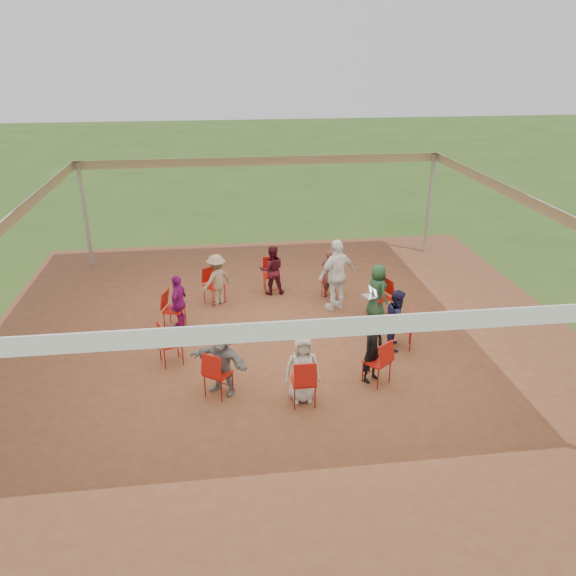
{
  "coord_description": "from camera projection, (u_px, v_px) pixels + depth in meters",
  "views": [
    {
      "loc": [
        -1.31,
        -10.78,
        5.85
      ],
      "look_at": [
        0.12,
        0.3,
        1.04
      ],
      "focal_mm": 35.0,
      "sensor_mm": 36.0,
      "label": 1
    }
  ],
  "objects": [
    {
      "name": "ground",
      "position": [
        284.0,
        337.0,
        12.29
      ],
      "size": [
        80.0,
        80.0,
        0.0
      ],
      "primitive_type": "plane",
      "color": "#304F18",
      "rests_on": "ground"
    },
    {
      "name": "dirt_patch",
      "position": [
        284.0,
        337.0,
        12.29
      ],
      "size": [
        13.0,
        13.0,
        0.0
      ],
      "primitive_type": "plane",
      "color": "brown",
      "rests_on": "ground"
    },
    {
      "name": "tent",
      "position": [
        284.0,
        234.0,
        11.35
      ],
      "size": [
        10.33,
        10.33,
        3.0
      ],
      "color": "#B2B2B7",
      "rests_on": "ground"
    },
    {
      "name": "chair_0",
      "position": [
        381.0,
        298.0,
        13.12
      ],
      "size": [
        0.55,
        0.54,
        0.9
      ],
      "primitive_type": null,
      "rotation": [
        0.0,
        0.0,
        1.9
      ],
      "color": "#AF120A",
      "rests_on": "ground"
    },
    {
      "name": "chair_1",
      "position": [
        332.0,
        280.0,
        14.14
      ],
      "size": [
        0.6,
        0.6,
        0.9
      ],
      "primitive_type": null,
      "rotation": [
        0.0,
        0.0,
        2.52
      ],
      "color": "#AF120A",
      "rests_on": "ground"
    },
    {
      "name": "chair_2",
      "position": [
        271.0,
        276.0,
        14.39
      ],
      "size": [
        0.42,
        0.44,
        0.9
      ],
      "primitive_type": null,
      "rotation": [
        0.0,
        0.0,
        -3.13
      ],
      "color": "#AF120A",
      "rests_on": "ground"
    },
    {
      "name": "chair_3",
      "position": [
        214.0,
        286.0,
        13.77
      ],
      "size": [
        0.6,
        0.6,
        0.9
      ],
      "primitive_type": null,
      "rotation": [
        0.0,
        0.0,
        -2.5
      ],
      "color": "#AF120A",
      "rests_on": "ground"
    },
    {
      "name": "chair_4",
      "position": [
        174.0,
        310.0,
        12.51
      ],
      "size": [
        0.55,
        0.53,
        0.9
      ],
      "primitive_type": null,
      "rotation": [
        0.0,
        0.0,
        -1.87
      ],
      "color": "#AF120A",
      "rests_on": "ground"
    },
    {
      "name": "chair_5",
      "position": [
        171.0,
        343.0,
        11.11
      ],
      "size": [
        0.55,
        0.54,
        0.9
      ],
      "primitive_type": null,
      "rotation": [
        0.0,
        0.0,
        -1.25
      ],
      "color": "#AF120A",
      "rests_on": "ground"
    },
    {
      "name": "chair_6",
      "position": [
        218.0,
        373.0,
        10.08
      ],
      "size": [
        0.6,
        0.6,
        0.9
      ],
      "primitive_type": null,
      "rotation": [
        0.0,
        0.0,
        -0.62
      ],
      "color": "#AF120A",
      "rests_on": "ground"
    },
    {
      "name": "chair_7",
      "position": [
        303.0,
        382.0,
        9.84
      ],
      "size": [
        0.42,
        0.44,
        0.9
      ],
      "primitive_type": null,
      "rotation": [
        0.0,
        0.0,
        0.01
      ],
      "color": "#AF120A",
      "rests_on": "ground"
    },
    {
      "name": "chair_8",
      "position": [
        377.0,
        362.0,
        10.46
      ],
      "size": [
        0.6,
        0.6,
        0.9
      ],
      "primitive_type": null,
      "rotation": [
        0.0,
        0.0,
        0.64
      ],
      "color": "#AF120A",
      "rests_on": "ground"
    },
    {
      "name": "chair_9",
      "position": [
        402.0,
        328.0,
        11.71
      ],
      "size": [
        0.55,
        0.53,
        0.9
      ],
      "primitive_type": null,
      "rotation": [
        0.0,
        0.0,
        1.27
      ],
      "color": "#AF120A",
      "rests_on": "ground"
    },
    {
      "name": "person_seated_0",
      "position": [
        377.0,
        291.0,
        12.99
      ],
      "size": [
        0.53,
        0.71,
        1.29
      ],
      "primitive_type": "imported",
      "rotation": [
        0.0,
        0.0,
        1.9
      ],
      "color": "#21482B",
      "rests_on": "ground"
    },
    {
      "name": "person_seated_1",
      "position": [
        330.0,
        274.0,
        13.97
      ],
      "size": [
        0.56,
        0.52,
        1.29
      ],
      "primitive_type": "imported",
      "rotation": [
        0.0,
        0.0,
        2.52
      ],
      "color": "brown",
      "rests_on": "ground"
    },
    {
      "name": "person_seated_2",
      "position": [
        272.0,
        270.0,
        14.2
      ],
      "size": [
        0.63,
        0.37,
        1.29
      ],
      "primitive_type": "imported",
      "rotation": [
        0.0,
        0.0,
        -3.13
      ],
      "color": "#430E18",
      "rests_on": "ground"
    },
    {
      "name": "person_seated_3",
      "position": [
        217.0,
        280.0,
        13.61
      ],
      "size": [
        0.91,
        0.83,
        1.29
      ],
      "primitive_type": "imported",
      "rotation": [
        0.0,
        0.0,
        -2.5
      ],
      "color": "#91785C",
      "rests_on": "ground"
    },
    {
      "name": "person_seated_4",
      "position": [
        179.0,
        302.0,
        12.42
      ],
      "size": [
        0.59,
        0.83,
        1.29
      ],
      "primitive_type": "imported",
      "rotation": [
        0.0,
        0.0,
        -1.87
      ],
      "color": "#8C126F",
      "rests_on": "ground"
    },
    {
      "name": "person_seated_5",
      "position": [
        222.0,
        361.0,
        10.1
      ],
      "size": [
        1.23,
        1.05,
        1.29
      ],
      "primitive_type": "imported",
      "rotation": [
        0.0,
        0.0,
        -0.62
      ],
      "color": "gray",
      "rests_on": "ground"
    },
    {
      "name": "person_seated_6",
      "position": [
        302.0,
        368.0,
        9.87
      ],
      "size": [
        0.63,
        0.36,
        1.29
      ],
      "primitive_type": "imported",
      "rotation": [
        0.0,
        0.0,
        0.01
      ],
      "color": "beige",
      "rests_on": "ground"
    },
    {
      "name": "person_seated_7",
      "position": [
        373.0,
        350.0,
        10.46
      ],
      "size": [
        0.56,
        0.53,
        1.29
      ],
      "primitive_type": "imported",
      "rotation": [
        0.0,
        0.0,
        0.64
      ],
      "color": "black",
      "rests_on": "ground"
    },
    {
      "name": "person_seated_8",
      "position": [
        397.0,
        319.0,
        11.65
      ],
      "size": [
        0.53,
        0.7,
        1.29
      ],
      "primitive_type": "imported",
      "rotation": [
        0.0,
        0.0,
        1.27
      ],
      "color": "#1B193B",
      "rests_on": "ground"
    },
    {
      "name": "standing_person",
      "position": [
        337.0,
        275.0,
        13.27
      ],
      "size": [
        1.15,
        0.9,
        1.75
      ],
      "primitive_type": "imported",
      "rotation": [
        0.0,
        0.0,
        3.57
      ],
      "color": "white",
      "rests_on": "ground"
    },
    {
      "name": "cable_coil",
      "position": [
        282.0,
        335.0,
        12.35
      ],
      "size": [
        0.33,
        0.33,
        0.03
      ],
      "rotation": [
        0.0,
        0.0,
        0.16
      ],
      "color": "black",
      "rests_on": "ground"
    },
    {
      "name": "laptop",
      "position": [
        371.0,
        294.0,
        12.94
      ],
      "size": [
        0.35,
        0.39,
        0.22
      ],
      "rotation": [
        0.0,
        0.0,
        1.9
      ],
      "color": "#B7B7BC",
      "rests_on": "ground"
    }
  ]
}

